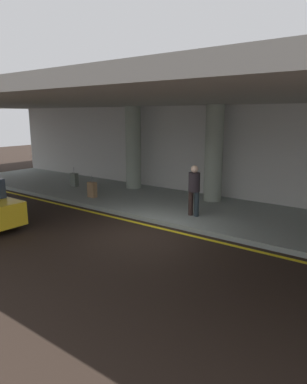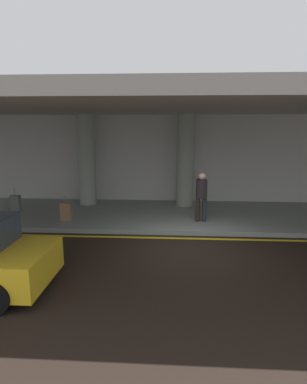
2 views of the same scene
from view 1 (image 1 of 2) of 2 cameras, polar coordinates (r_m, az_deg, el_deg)
ground_plane at (r=10.10m, az=-1.85°, el=-7.02°), size 60.00×60.00×0.00m
sidewalk at (r=12.53m, az=7.02°, el=-2.82°), size 26.00×4.20×0.15m
lane_stripe_yellow at (r=10.65m, az=0.62°, el=-5.94°), size 26.00×0.14×0.01m
support_column_far_left at (r=15.50m, az=-3.39°, el=7.36°), size 0.70×0.70×3.65m
support_column_left_mid at (r=13.30m, az=10.02°, el=6.32°), size 0.70×0.70×3.65m
ceiling_overhang at (r=11.67m, az=6.28°, el=15.29°), size 28.00×13.20×0.30m
terminal_back_wall at (r=14.17m, az=11.78°, el=6.32°), size 26.00×0.30×3.80m
traveler_with_luggage at (r=11.21m, az=6.78°, el=0.80°), size 0.38×0.38×1.68m
suitcase_upright_primary at (r=16.41m, az=-13.06°, el=2.01°), size 0.36×0.22×0.90m
suitcase_upright_secondary at (r=14.05m, az=-10.19°, el=0.39°), size 0.36×0.22×0.90m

